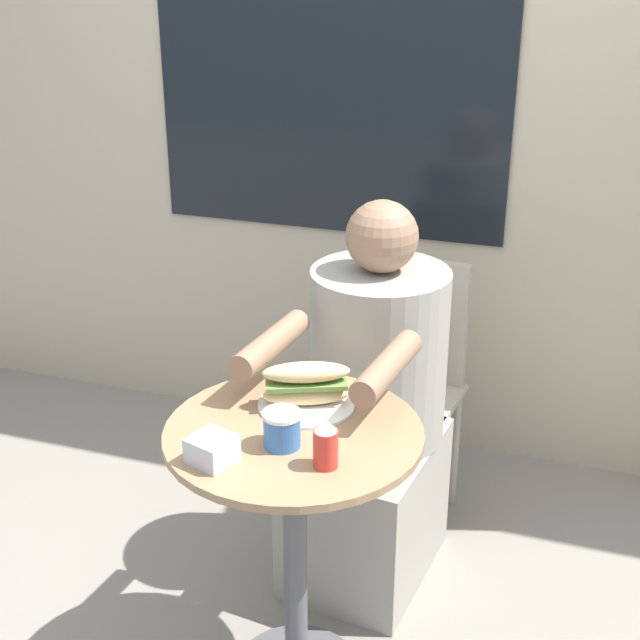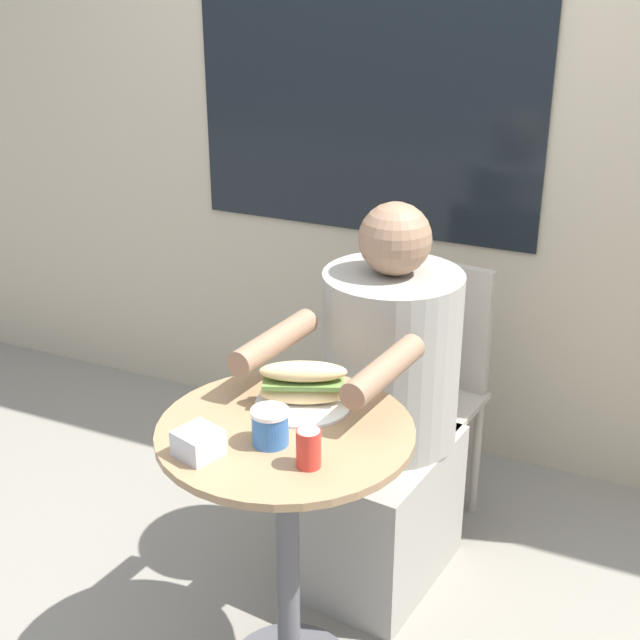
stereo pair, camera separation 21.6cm
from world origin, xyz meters
name	(u,v)px [view 1 (the left image)]	position (x,y,z in m)	size (l,w,h in m)	color
storefront_wall	(427,69)	(0.00, 1.33, 1.40)	(8.00, 0.09, 2.80)	#B7A88E
cafe_table	(295,505)	(0.00, 0.00, 0.54)	(0.61, 0.61, 0.75)	#997551
diner_chair	(405,367)	(0.07, 0.86, 0.52)	(0.42, 0.42, 0.87)	#ADA393
seated_diner	(371,425)	(0.05, 0.51, 0.49)	(0.45, 0.73, 1.16)	gray
sandwich_on_plate	(306,388)	(-0.01, 0.12, 0.80)	(0.24, 0.24, 0.12)	white
drink_cup	(282,429)	(0.00, -0.07, 0.80)	(0.09, 0.09, 0.09)	#336BB7
napkin_box	(212,449)	(-0.12, -0.18, 0.78)	(0.11, 0.11, 0.06)	silver
condiment_bottle	(326,444)	(0.12, -0.12, 0.81)	(0.05, 0.05, 0.11)	red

